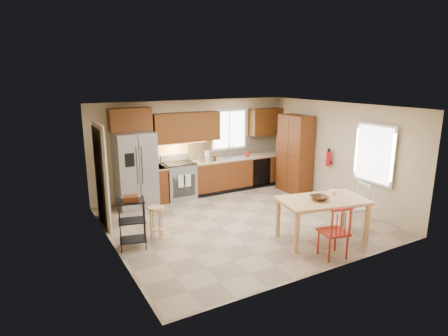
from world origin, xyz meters
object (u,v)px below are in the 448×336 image
object	(u,v)px
refrigerator	(135,170)
dining_table	(322,220)
chair_white	(355,207)
soap_bottle	(247,154)
utility_cart	(132,223)
fire_extinguisher	(328,159)
chair_red	(333,231)
bar_stool	(156,223)
table_bowl	(319,200)
pantry	(295,154)
range_stove	(179,181)
table_jar	(333,194)

from	to	relation	value
refrigerator	dining_table	xyz separation A→B (m)	(2.57, -3.65, -0.51)
refrigerator	chair_white	xyz separation A→B (m)	(3.52, -3.60, -0.43)
soap_bottle	utility_cart	bearing A→B (deg)	-150.65
dining_table	chair_white	distance (m)	0.95
fire_extinguisher	chair_red	xyz separation A→B (m)	(-2.11, -2.32, -0.62)
soap_bottle	chair_white	world-z (taller)	soap_bottle
utility_cart	chair_red	bearing A→B (deg)	-21.90
dining_table	bar_stool	xyz separation A→B (m)	(-2.79, 1.61, -0.08)
table_bowl	bar_stool	xyz separation A→B (m)	(-2.68, 1.61, -0.49)
chair_red	fire_extinguisher	bearing A→B (deg)	59.58
soap_bottle	chair_red	bearing A→B (deg)	-102.62
pantry	range_stove	bearing A→B (deg)	161.71
range_stove	chair_white	size ratio (longest dim) A/B	0.95
refrigerator	table_jar	world-z (taller)	refrigerator
fire_extinguisher	utility_cart	distance (m)	5.11
refrigerator	table_jar	distance (m)	4.60
pantry	chair_red	xyz separation A→B (m)	(-1.91, -3.37, -0.57)
fire_extinguisher	bar_stool	size ratio (longest dim) A/B	0.56
pantry	bar_stool	bearing A→B (deg)	-165.60
range_stove	table_jar	bearing A→B (deg)	-63.67
chair_red	bar_stool	distance (m)	3.33
dining_table	bar_stool	size ratio (longest dim) A/B	2.55
chair_red	bar_stool	bearing A→B (deg)	148.97
fire_extinguisher	dining_table	bearing A→B (deg)	-136.40
bar_stool	soap_bottle	bearing A→B (deg)	54.73
dining_table	chair_red	world-z (taller)	chair_red
refrigerator	table_bowl	xyz separation A→B (m)	(2.47, -3.65, -0.10)
chair_white	range_stove	bearing A→B (deg)	44.76
table_bowl	range_stove	bearing A→B (deg)	109.60
refrigerator	fire_extinguisher	distance (m)	4.76
soap_bottle	bar_stool	xyz separation A→B (m)	(-3.39, -2.02, -0.67)
soap_bottle	table_bowl	size ratio (longest dim) A/B	0.57
fire_extinguisher	chair_red	world-z (taller)	fire_extinguisher
fire_extinguisher	utility_cart	size ratio (longest dim) A/B	0.38
table_bowl	table_jar	size ratio (longest dim) A/B	2.24
refrigerator	range_stove	world-z (taller)	refrigerator
pantry	dining_table	xyz separation A→B (m)	(-1.56, -2.72, -0.65)
range_stove	utility_cart	distance (m)	2.96
fire_extinguisher	chair_red	size ratio (longest dim) A/B	0.37
soap_bottle	chair_white	bearing A→B (deg)	-84.51
chair_red	table_bowl	xyz separation A→B (m)	(0.25, 0.65, 0.33)
utility_cart	dining_table	bearing A→B (deg)	-10.14
pantry	fire_extinguisher	bearing A→B (deg)	-79.22
range_stove	pantry	bearing A→B (deg)	-18.29
soap_bottle	utility_cart	distance (m)	4.52
soap_bottle	bar_stool	bearing A→B (deg)	-149.30
pantry	utility_cart	bearing A→B (deg)	-165.04
chair_white	chair_red	bearing A→B (deg)	130.08
pantry	chair_red	size ratio (longest dim) A/B	2.17
soap_bottle	bar_stool	distance (m)	4.00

